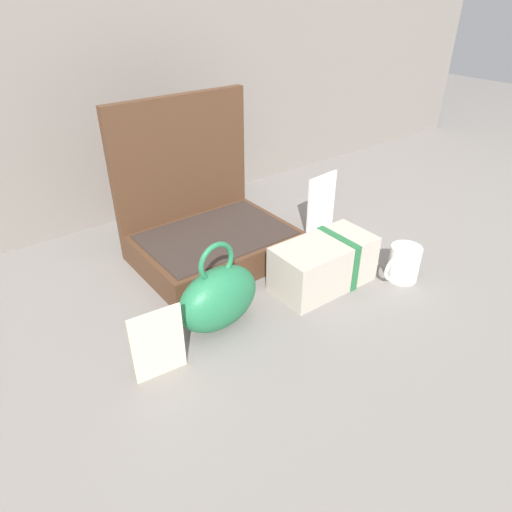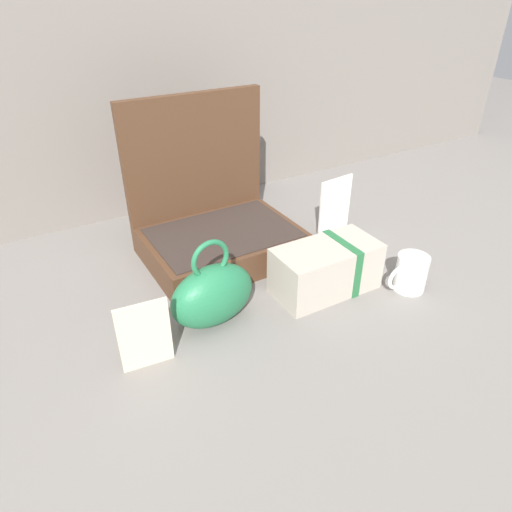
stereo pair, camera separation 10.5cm
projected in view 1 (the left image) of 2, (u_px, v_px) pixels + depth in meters
The scene contains 7 objects.
ground_plane at pixel (249, 290), 1.11m from camera, with size 6.00×6.00×0.00m, color slate.
open_suitcase at pixel (206, 225), 1.21m from camera, with size 0.39×0.31×0.40m.
teal_pouch_handbag at pixel (218, 297), 0.96m from camera, with size 0.20×0.12×0.21m.
cream_toiletry_bag at pixel (324, 264), 1.10m from camera, with size 0.25×0.13×0.12m.
coffee_mug at pixel (403, 263), 1.13m from camera, with size 0.11×0.08×0.09m.
info_card_left at pixel (158, 344), 0.84m from camera, with size 0.10×0.01×0.15m, color beige.
poster_card_right at pixel (321, 203), 1.33m from camera, with size 0.12×0.01×0.18m, color white.
Camera 1 is at (-0.54, -0.73, 0.65)m, focal length 32.02 mm.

